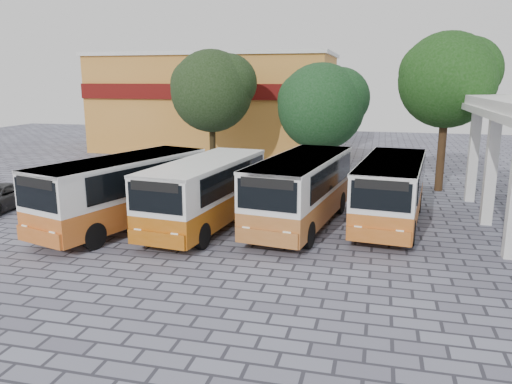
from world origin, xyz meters
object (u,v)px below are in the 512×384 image
(bus_far_left, at_px, (123,188))
(bus_centre_right, at_px, (301,187))
(bus_far_right, at_px, (391,188))
(bus_centre_left, at_px, (206,189))

(bus_far_left, relative_size, bus_centre_right, 1.02)
(bus_far_left, height_order, bus_far_right, bus_far_left)
(bus_far_right, bearing_deg, bus_centre_left, -157.11)
(bus_centre_left, bearing_deg, bus_far_left, -159.60)
(bus_centre_left, height_order, bus_far_right, bus_centre_left)
(bus_centre_right, xyz_separation_m, bus_far_right, (3.69, 1.08, -0.08))
(bus_centre_left, distance_m, bus_centre_right, 4.03)
(bus_centre_left, relative_size, bus_far_right, 1.01)
(bus_far_left, distance_m, bus_far_right, 11.34)
(bus_centre_right, distance_m, bus_far_right, 3.85)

